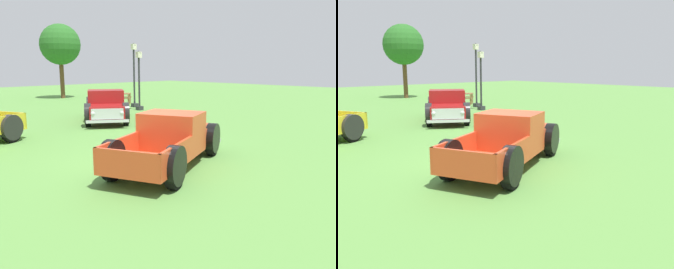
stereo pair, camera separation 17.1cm
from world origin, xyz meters
The scene contains 7 objects.
ground_plane centered at (0.00, 0.00, 0.00)m, with size 80.00×80.00×0.00m, color #5B9342.
pickup_truck_foreground centered at (0.49, -0.53, 0.70)m, with size 5.06×3.47×1.46m.
pickup_truck_behind_right centered at (3.44, 7.10, 0.74)m, with size 4.25×5.25×1.56m.
lamp_post_near centered at (7.49, 9.46, 1.91)m, with size 0.36×0.36×3.63m.
lamp_post_far centered at (8.30, 10.96, 2.20)m, with size 0.36×0.36×4.19m.
picnic_table centered at (8.65, 13.30, 0.49)m, with size 2.32×2.31×0.78m.
oak_tree_east centered at (7.98, 20.38, 4.45)m, with size 3.36×3.36×6.16m.
Camera 2 is at (-6.01, -7.30, 2.71)m, focal length 36.78 mm.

